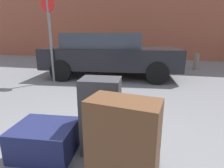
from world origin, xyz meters
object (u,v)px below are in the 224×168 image
object	(u,v)px
suitcase_brown_front_left	(123,149)
luggage_cart	(81,165)
suitcase_navy_rear_right	(45,139)
bollard_kerb_near	(196,62)
parked_car	(109,54)
suitcase_charcoal_front_right	(101,116)
no_parking_sign	(50,29)

from	to	relation	value
suitcase_brown_front_left	luggage_cart	bearing A→B (deg)	156.47
suitcase_navy_rear_right	bollard_kerb_near	bearing A→B (deg)	63.43
parked_car	suitcase_charcoal_front_right	bearing A→B (deg)	-77.01
suitcase_charcoal_front_right	suitcase_brown_front_left	world-z (taller)	suitcase_charcoal_front_right
luggage_cart	no_parking_sign	xyz separation A→B (m)	(-2.33, 3.51, 1.24)
suitcase_charcoal_front_right	parked_car	distance (m)	4.58
suitcase_charcoal_front_right	suitcase_brown_front_left	bearing A→B (deg)	-61.25
suitcase_brown_front_left	parked_car	size ratio (longest dim) A/B	0.15
no_parking_sign	bollard_kerb_near	bearing A→B (deg)	33.35
luggage_cart	suitcase_brown_front_left	distance (m)	0.64
bollard_kerb_near	suitcase_navy_rear_right	bearing A→B (deg)	-111.31
luggage_cart	suitcase_charcoal_front_right	xyz separation A→B (m)	(0.15, 0.15, 0.41)
suitcase_brown_front_left	no_parking_sign	world-z (taller)	no_parking_sign
suitcase_charcoal_front_right	no_parking_sign	distance (m)	4.26
suitcase_navy_rear_right	suitcase_charcoal_front_right	distance (m)	0.54
suitcase_brown_front_left	bollard_kerb_near	size ratio (longest dim) A/B	1.05
no_parking_sign	luggage_cart	bearing A→B (deg)	-56.35
suitcase_charcoal_front_right	bollard_kerb_near	size ratio (longest dim) A/B	1.07
luggage_cart	suitcase_charcoal_front_right	size ratio (longest dim) A/B	1.96
luggage_cart	suitcase_brown_front_left	xyz separation A→B (m)	(0.41, -0.26, 0.40)
suitcase_charcoal_front_right	bollard_kerb_near	world-z (taller)	suitcase_charcoal_front_right
suitcase_navy_rear_right	bollard_kerb_near	xyz separation A→B (m)	(2.53, 6.49, -0.16)
parked_car	bollard_kerb_near	size ratio (longest dim) A/B	6.94
luggage_cart	suitcase_charcoal_front_right	world-z (taller)	suitcase_charcoal_front_right
luggage_cart	suitcase_navy_rear_right	distance (m)	0.39
luggage_cart	no_parking_sign	bearing A→B (deg)	123.65
luggage_cart	parked_car	bearing A→B (deg)	100.85
parked_car	no_parking_sign	distance (m)	1.97
bollard_kerb_near	parked_car	bearing A→B (deg)	-148.65
parked_car	suitcase_navy_rear_right	bearing A→B (deg)	-83.20
suitcase_navy_rear_right	parked_car	world-z (taller)	parked_car
luggage_cart	suitcase_charcoal_front_right	distance (m)	0.46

